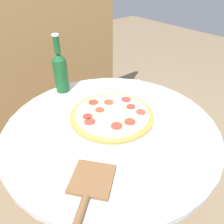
# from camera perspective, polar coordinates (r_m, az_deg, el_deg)

# --- Properties ---
(table) EXTENTS (0.80, 0.80, 0.73)m
(table) POSITION_cam_1_polar(r_m,az_deg,el_deg) (0.94, -0.29, -11.27)
(table) COLOR silver
(table) RESTS_ON ground_plane
(fence_panel) EXTENTS (1.49, 0.04, 1.50)m
(fence_panel) POSITION_cam_1_polar(r_m,az_deg,el_deg) (1.56, -22.63, 13.92)
(fence_panel) COLOR olive
(fence_panel) RESTS_ON ground_plane
(pizza) EXTENTS (0.34, 0.34, 0.02)m
(pizza) POSITION_cam_1_polar(r_m,az_deg,el_deg) (0.87, 0.00, -0.64)
(pizza) COLOR #B77F3D
(pizza) RESTS_ON table
(beer_bottle) EXTENTS (0.06, 0.06, 0.27)m
(beer_bottle) POSITION_cam_1_polar(r_m,az_deg,el_deg) (1.03, -13.32, 10.44)
(beer_bottle) COLOR #144C23
(beer_bottle) RESTS_ON table
(pizza_paddle) EXTENTS (0.24, 0.22, 0.02)m
(pizza_paddle) POSITION_cam_1_polar(r_m,az_deg,el_deg) (0.63, -6.17, -19.57)
(pizza_paddle) COLOR brown
(pizza_paddle) RESTS_ON table
(napkin) EXTENTS (0.15, 0.12, 0.01)m
(napkin) POSITION_cam_1_polar(r_m,az_deg,el_deg) (1.09, 4.86, 6.79)
(napkin) COLOR white
(napkin) RESTS_ON table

